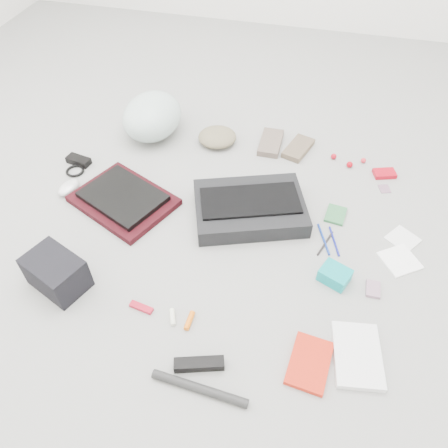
% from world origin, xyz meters
% --- Properties ---
extents(ground_plane, '(4.00, 4.00, 0.00)m').
position_xyz_m(ground_plane, '(0.00, 0.00, 0.00)').
color(ground_plane, gray).
extents(messenger_bag, '(0.52, 0.45, 0.07)m').
position_xyz_m(messenger_bag, '(0.08, 0.12, 0.04)').
color(messenger_bag, black).
rests_on(messenger_bag, ground_plane).
extents(bag_flap, '(0.43, 0.30, 0.01)m').
position_xyz_m(bag_flap, '(0.08, 0.12, 0.08)').
color(bag_flap, black).
rests_on(bag_flap, messenger_bag).
extents(laptop_sleeve, '(0.49, 0.44, 0.03)m').
position_xyz_m(laptop_sleeve, '(-0.45, 0.06, 0.01)').
color(laptop_sleeve, black).
rests_on(laptop_sleeve, ground_plane).
extents(laptop, '(0.39, 0.35, 0.02)m').
position_xyz_m(laptop, '(-0.45, 0.06, 0.04)').
color(laptop, black).
rests_on(laptop, laptop_sleeve).
extents(bike_helmet, '(0.30, 0.36, 0.21)m').
position_xyz_m(bike_helmet, '(-0.50, 0.56, 0.10)').
color(bike_helmet, silver).
rests_on(bike_helmet, ground_plane).
extents(beanie, '(0.23, 0.22, 0.07)m').
position_xyz_m(beanie, '(-0.18, 0.57, 0.03)').
color(beanie, '#756A4F').
rests_on(beanie, ground_plane).
extents(mitten_left, '(0.10, 0.20, 0.03)m').
position_xyz_m(mitten_left, '(0.08, 0.61, 0.02)').
color(mitten_left, '#68594D').
rests_on(mitten_left, ground_plane).
extents(mitten_right, '(0.14, 0.20, 0.03)m').
position_xyz_m(mitten_right, '(0.22, 0.60, 0.01)').
color(mitten_right, brown).
rests_on(mitten_right, ground_plane).
extents(power_brick, '(0.12, 0.07, 0.03)m').
position_xyz_m(power_brick, '(-0.76, 0.26, 0.02)').
color(power_brick, black).
rests_on(power_brick, ground_plane).
extents(cable_coil, '(0.10, 0.10, 0.01)m').
position_xyz_m(cable_coil, '(-0.75, 0.19, 0.01)').
color(cable_coil, black).
rests_on(cable_coil, ground_plane).
extents(mouse, '(0.09, 0.12, 0.04)m').
position_xyz_m(mouse, '(-0.71, 0.07, 0.02)').
color(mouse, silver).
rests_on(mouse, ground_plane).
extents(camera_bag, '(0.24, 0.21, 0.13)m').
position_xyz_m(camera_bag, '(-0.51, -0.38, 0.07)').
color(camera_bag, black).
rests_on(camera_bag, ground_plane).
extents(multitool, '(0.09, 0.04, 0.01)m').
position_xyz_m(multitool, '(-0.19, -0.41, 0.01)').
color(multitool, maroon).
rests_on(multitool, ground_plane).
extents(toiletry_tube_white, '(0.04, 0.06, 0.02)m').
position_xyz_m(toiletry_tube_white, '(-0.07, -0.42, 0.01)').
color(toiletry_tube_white, silver).
rests_on(toiletry_tube_white, ground_plane).
extents(toiletry_tube_orange, '(0.02, 0.07, 0.02)m').
position_xyz_m(toiletry_tube_orange, '(-0.01, -0.42, 0.01)').
color(toiletry_tube_orange, orange).
rests_on(toiletry_tube_orange, ground_plane).
extents(u_lock, '(0.16, 0.08, 0.03)m').
position_xyz_m(u_lock, '(0.06, -0.56, 0.02)').
color(u_lock, black).
rests_on(u_lock, ground_plane).
extents(bike_pump, '(0.30, 0.05, 0.03)m').
position_xyz_m(bike_pump, '(0.09, -0.63, 0.01)').
color(bike_pump, black).
rests_on(bike_pump, ground_plane).
extents(book_red, '(0.14, 0.19, 0.02)m').
position_xyz_m(book_red, '(0.40, -0.47, 0.01)').
color(book_red, red).
rests_on(book_red, ground_plane).
extents(book_white, '(0.18, 0.24, 0.02)m').
position_xyz_m(book_white, '(0.54, -0.41, 0.01)').
color(book_white, silver).
rests_on(book_white, ground_plane).
extents(notepad, '(0.09, 0.11, 0.01)m').
position_xyz_m(notepad, '(0.42, 0.20, 0.01)').
color(notepad, '#2D693C').
rests_on(notepad, ground_plane).
extents(pen_blue, '(0.07, 0.15, 0.01)m').
position_xyz_m(pen_blue, '(0.39, 0.06, 0.00)').
color(pen_blue, navy).
rests_on(pen_blue, ground_plane).
extents(pen_black, '(0.05, 0.14, 0.01)m').
position_xyz_m(pen_black, '(0.40, 0.04, 0.00)').
color(pen_black, black).
rests_on(pen_black, ground_plane).
extents(pen_navy, '(0.06, 0.14, 0.01)m').
position_xyz_m(pen_navy, '(0.43, 0.06, 0.00)').
color(pen_navy, navy).
rests_on(pen_navy, ground_plane).
extents(accordion_wallet, '(0.13, 0.12, 0.05)m').
position_xyz_m(accordion_wallet, '(0.44, -0.12, 0.03)').
color(accordion_wallet, '#08999C').
rests_on(accordion_wallet, ground_plane).
extents(card_deck, '(0.05, 0.07, 0.01)m').
position_xyz_m(card_deck, '(0.58, -0.14, 0.01)').
color(card_deck, gray).
rests_on(card_deck, ground_plane).
extents(napkin_top, '(0.15, 0.15, 0.01)m').
position_xyz_m(napkin_top, '(0.69, 0.14, 0.00)').
color(napkin_top, silver).
rests_on(napkin_top, ground_plane).
extents(napkin_bottom, '(0.17, 0.17, 0.01)m').
position_xyz_m(napkin_bottom, '(0.68, 0.02, 0.00)').
color(napkin_bottom, white).
rests_on(napkin_bottom, ground_plane).
extents(lollipop_a, '(0.03, 0.03, 0.03)m').
position_xyz_m(lollipop_a, '(0.39, 0.58, 0.01)').
color(lollipop_a, '#AB0D1C').
rests_on(lollipop_a, ground_plane).
extents(lollipop_b, '(0.03, 0.03, 0.03)m').
position_xyz_m(lollipop_b, '(0.46, 0.54, 0.01)').
color(lollipop_b, '#A50410').
rests_on(lollipop_b, ground_plane).
extents(lollipop_c, '(0.03, 0.03, 0.02)m').
position_xyz_m(lollipop_c, '(0.52, 0.59, 0.01)').
color(lollipop_c, red).
rests_on(lollipop_c, ground_plane).
extents(altoids_tin, '(0.11, 0.09, 0.02)m').
position_xyz_m(altoids_tin, '(0.62, 0.52, 0.01)').
color(altoids_tin, '#AD0919').
rests_on(altoids_tin, ground_plane).
extents(stamp_sheet, '(0.06, 0.07, 0.00)m').
position_xyz_m(stamp_sheet, '(0.62, 0.42, 0.00)').
color(stamp_sheet, slate).
rests_on(stamp_sheet, ground_plane).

